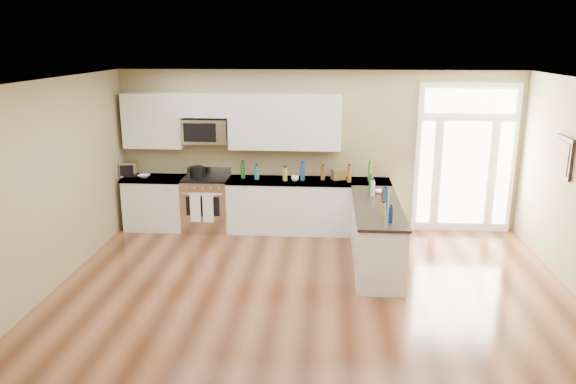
{
  "coord_description": "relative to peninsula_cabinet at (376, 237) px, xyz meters",
  "views": [
    {
      "loc": [
        0.19,
        -5.76,
        3.27
      ],
      "look_at": [
        -0.38,
        2.0,
        1.17
      ],
      "focal_mm": 35.0,
      "sensor_mm": 36.0,
      "label": 1
    }
  ],
  "objects": [
    {
      "name": "stockpot",
      "position": [
        -3.04,
        1.48,
        0.62
      ],
      "size": [
        0.3,
        0.3,
        0.2
      ],
      "primitive_type": "cylinder",
      "rotation": [
        0.0,
        0.0,
        0.14
      ],
      "color": "black",
      "rests_on": "kitchen_range"
    },
    {
      "name": "counter_bottles",
      "position": [
        -0.75,
        0.89,
        0.63
      ],
      "size": [
        2.4,
        2.41,
        0.32
      ],
      "color": "#19591E",
      "rests_on": "back_cabinet_right"
    },
    {
      "name": "back_cabinet_right",
      "position": [
        -1.08,
        1.45,
        0.0
      ],
      "size": [
        2.85,
        0.66,
        0.94
      ],
      "color": "white",
      "rests_on": "ground"
    },
    {
      "name": "cardboard_box",
      "position": [
        -0.56,
        1.53,
        0.6
      ],
      "size": [
        0.27,
        0.23,
        0.18
      ],
      "primitive_type": "cube",
      "rotation": [
        0.0,
        0.0,
        0.37
      ],
      "color": "brown",
      "rests_on": "back_cabinet_right"
    },
    {
      "name": "wall_art_near",
      "position": [
        2.54,
        -0.04,
        1.27
      ],
      "size": [
        0.05,
        0.58,
        0.58
      ],
      "color": "black",
      "rests_on": "room_shell"
    },
    {
      "name": "ground",
      "position": [
        -0.93,
        -2.24,
        -0.43
      ],
      "size": [
        8.0,
        8.0,
        0.0
      ],
      "primitive_type": "plane",
      "color": "#4B2715"
    },
    {
      "name": "bowl_peninsula",
      "position": [
        0.1,
        0.66,
        0.53
      ],
      "size": [
        0.16,
        0.16,
        0.05
      ],
      "primitive_type": "imported",
      "rotation": [
        0.0,
        0.0,
        0.01
      ],
      "color": "white",
      "rests_on": "peninsula_cabinet"
    },
    {
      "name": "upper_cabinet_short",
      "position": [
        -2.88,
        1.59,
        1.77
      ],
      "size": [
        0.82,
        0.33,
        0.4
      ],
      "primitive_type": "cube",
      "color": "white",
      "rests_on": "room_shell"
    },
    {
      "name": "toaster_oven",
      "position": [
        -4.28,
        1.51,
        0.63
      ],
      "size": [
        0.33,
        0.28,
        0.26
      ],
      "primitive_type": "cube",
      "rotation": [
        0.0,
        0.0,
        0.17
      ],
      "color": "silver",
      "rests_on": "back_cabinet_left"
    },
    {
      "name": "bowl_left",
      "position": [
        -3.98,
        1.41,
        0.53
      ],
      "size": [
        0.23,
        0.23,
        0.05
      ],
      "primitive_type": "imported",
      "rotation": [
        0.0,
        0.0,
        -0.07
      ],
      "color": "white",
      "rests_on": "back_cabinet_left"
    },
    {
      "name": "entry_door",
      "position": [
        1.62,
        1.71,
        0.87
      ],
      "size": [
        1.7,
        0.1,
        2.6
      ],
      "color": "white",
      "rests_on": "ground"
    },
    {
      "name": "cup_counter",
      "position": [
        -1.3,
        1.35,
        0.55
      ],
      "size": [
        0.16,
        0.16,
        0.1
      ],
      "primitive_type": "imported",
      "rotation": [
        0.0,
        0.0,
        0.38
      ],
      "color": "white",
      "rests_on": "back_cabinet_right"
    },
    {
      "name": "upper_cabinet_right",
      "position": [
        -1.5,
        1.59,
        1.49
      ],
      "size": [
        1.94,
        0.33,
        0.95
      ],
      "primitive_type": "cube",
      "color": "white",
      "rests_on": "room_shell"
    },
    {
      "name": "room_shell",
      "position": [
        -0.93,
        -2.24,
        1.27
      ],
      "size": [
        8.0,
        8.0,
        8.0
      ],
      "color": "#9A8D62",
      "rests_on": "ground"
    },
    {
      "name": "peninsula_cabinet",
      "position": [
        0.0,
        0.0,
        0.0
      ],
      "size": [
        0.69,
        2.32,
        0.94
      ],
      "color": "white",
      "rests_on": "ground"
    },
    {
      "name": "back_cabinet_left",
      "position": [
        -3.8,
        1.45,
        0.0
      ],
      "size": [
        1.1,
        0.66,
        0.94
      ],
      "color": "white",
      "rests_on": "ground"
    },
    {
      "name": "upper_cabinet_left",
      "position": [
        -3.81,
        1.59,
        1.49
      ],
      "size": [
        1.04,
        0.33,
        0.95
      ],
      "primitive_type": "cube",
      "color": "white",
      "rests_on": "room_shell"
    },
    {
      "name": "kitchen_range",
      "position": [
        -2.88,
        1.45,
        0.04
      ],
      "size": [
        0.8,
        0.71,
        1.08
      ],
      "color": "silver",
      "rests_on": "ground"
    },
    {
      "name": "microwave",
      "position": [
        -2.88,
        1.56,
        1.33
      ],
      "size": [
        0.78,
        0.41,
        0.42
      ],
      "color": "silver",
      "rests_on": "room_shell"
    }
  ]
}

